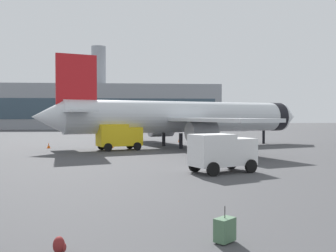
{
  "coord_description": "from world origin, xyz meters",
  "views": [
    {
      "loc": [
        0.02,
        -5.29,
        3.79
      ],
      "look_at": [
        2.4,
        25.09,
        3.0
      ],
      "focal_mm": 41.0,
      "sensor_mm": 36.0,
      "label": 1
    }
  ],
  "objects_px": {
    "airplane_at_gate": "(185,117)",
    "service_truck": "(119,136)",
    "safety_cone_outer": "(49,145)",
    "traveller_backpack": "(59,245)",
    "cargo_van": "(222,151)",
    "safety_cone_mid": "(179,139)",
    "safety_cone_far": "(112,144)",
    "safety_cone_near": "(241,155)",
    "rolling_suitcase": "(225,230)"
  },
  "relations": [
    {
      "from": "cargo_van",
      "to": "safety_cone_mid",
      "type": "xyz_separation_m",
      "value": [
        0.42,
        30.35,
        -1.05
      ]
    },
    {
      "from": "safety_cone_mid",
      "to": "safety_cone_far",
      "type": "bearing_deg",
      "value": -134.93
    },
    {
      "from": "service_truck",
      "to": "rolling_suitcase",
      "type": "height_order",
      "value": "service_truck"
    },
    {
      "from": "rolling_suitcase",
      "to": "traveller_backpack",
      "type": "distance_m",
      "value": 4.78
    },
    {
      "from": "service_truck",
      "to": "traveller_backpack",
      "type": "distance_m",
      "value": 32.18
    },
    {
      "from": "safety_cone_outer",
      "to": "rolling_suitcase",
      "type": "bearing_deg",
      "value": -69.39
    },
    {
      "from": "safety_cone_near",
      "to": "safety_cone_far",
      "type": "relative_size",
      "value": 0.77
    },
    {
      "from": "rolling_suitcase",
      "to": "airplane_at_gate",
      "type": "bearing_deg",
      "value": 84.94
    },
    {
      "from": "safety_cone_mid",
      "to": "safety_cone_outer",
      "type": "bearing_deg",
      "value": -150.25
    },
    {
      "from": "cargo_van",
      "to": "safety_cone_far",
      "type": "relative_size",
      "value": 5.82
    },
    {
      "from": "safety_cone_near",
      "to": "safety_cone_outer",
      "type": "xyz_separation_m",
      "value": [
        -19.61,
        12.87,
        0.01
      ]
    },
    {
      "from": "airplane_at_gate",
      "to": "safety_cone_far",
      "type": "bearing_deg",
      "value": -175.9
    },
    {
      "from": "airplane_at_gate",
      "to": "safety_cone_mid",
      "type": "distance_m",
      "value": 9.15
    },
    {
      "from": "cargo_van",
      "to": "traveller_backpack",
      "type": "bearing_deg",
      "value": -118.04
    },
    {
      "from": "cargo_van",
      "to": "safety_cone_far",
      "type": "distance_m",
      "value": 22.92
    },
    {
      "from": "airplane_at_gate",
      "to": "traveller_backpack",
      "type": "xyz_separation_m",
      "value": [
        -7.92,
        -36.39,
        -3.42
      ]
    },
    {
      "from": "cargo_van",
      "to": "rolling_suitcase",
      "type": "xyz_separation_m",
      "value": [
        -3.02,
        -14.02,
        -1.06
      ]
    },
    {
      "from": "safety_cone_mid",
      "to": "traveller_backpack",
      "type": "distance_m",
      "value": 45.67
    },
    {
      "from": "safety_cone_near",
      "to": "rolling_suitcase",
      "type": "distance_m",
      "value": 22.97
    },
    {
      "from": "safety_cone_mid",
      "to": "safety_cone_far",
      "type": "height_order",
      "value": "safety_cone_far"
    },
    {
      "from": "service_truck",
      "to": "rolling_suitcase",
      "type": "xyz_separation_m",
      "value": [
        4.72,
        -31.58,
        -1.22
      ]
    },
    {
      "from": "safety_cone_near",
      "to": "traveller_backpack",
      "type": "bearing_deg",
      "value": -116.42
    },
    {
      "from": "safety_cone_mid",
      "to": "safety_cone_outer",
      "type": "height_order",
      "value": "safety_cone_mid"
    },
    {
      "from": "safety_cone_outer",
      "to": "traveller_backpack",
      "type": "height_order",
      "value": "safety_cone_outer"
    },
    {
      "from": "cargo_van",
      "to": "safety_cone_outer",
      "type": "xyz_separation_m",
      "value": [
        -16.14,
        20.88,
        -1.13
      ]
    },
    {
      "from": "service_truck",
      "to": "cargo_van",
      "type": "distance_m",
      "value": 19.19
    },
    {
      "from": "safety_cone_near",
      "to": "safety_cone_mid",
      "type": "bearing_deg",
      "value": 97.76
    },
    {
      "from": "safety_cone_far",
      "to": "rolling_suitcase",
      "type": "relative_size",
      "value": 0.76
    },
    {
      "from": "safety_cone_outer",
      "to": "rolling_suitcase",
      "type": "height_order",
      "value": "rolling_suitcase"
    },
    {
      "from": "cargo_van",
      "to": "traveller_backpack",
      "type": "relative_size",
      "value": 10.07
    },
    {
      "from": "safety_cone_mid",
      "to": "traveller_backpack",
      "type": "xyz_separation_m",
      "value": [
        -8.19,
        -44.93,
        -0.17
      ]
    },
    {
      "from": "airplane_at_gate",
      "to": "safety_cone_near",
      "type": "xyz_separation_m",
      "value": [
        3.31,
        -13.79,
        -3.34
      ]
    },
    {
      "from": "safety_cone_far",
      "to": "traveller_backpack",
      "type": "bearing_deg",
      "value": -88.45
    },
    {
      "from": "airplane_at_gate",
      "to": "safety_cone_mid",
      "type": "bearing_deg",
      "value": 88.19
    },
    {
      "from": "rolling_suitcase",
      "to": "safety_cone_mid",
      "type": "bearing_deg",
      "value": 85.57
    },
    {
      "from": "safety_cone_far",
      "to": "service_truck",
      "type": "bearing_deg",
      "value": -74.6
    },
    {
      "from": "safety_cone_outer",
      "to": "rolling_suitcase",
      "type": "xyz_separation_m",
      "value": [
        13.12,
        -34.9,
        0.07
      ]
    },
    {
      "from": "airplane_at_gate",
      "to": "rolling_suitcase",
      "type": "height_order",
      "value": "airplane_at_gate"
    },
    {
      "from": "airplane_at_gate",
      "to": "cargo_van",
      "type": "height_order",
      "value": "airplane_at_gate"
    },
    {
      "from": "airplane_at_gate",
      "to": "traveller_backpack",
      "type": "bearing_deg",
      "value": -102.27
    },
    {
      "from": "service_truck",
      "to": "safety_cone_outer",
      "type": "distance_m",
      "value": 9.12
    },
    {
      "from": "safety_cone_near",
      "to": "safety_cone_far",
      "type": "bearing_deg",
      "value": 132.85
    },
    {
      "from": "service_truck",
      "to": "safety_cone_near",
      "type": "bearing_deg",
      "value": -40.43
    },
    {
      "from": "service_truck",
      "to": "safety_cone_mid",
      "type": "bearing_deg",
      "value": 57.44
    },
    {
      "from": "safety_cone_far",
      "to": "traveller_backpack",
      "type": "xyz_separation_m",
      "value": [
        0.97,
        -35.75,
        -0.18
      ]
    },
    {
      "from": "airplane_at_gate",
      "to": "service_truck",
      "type": "distance_m",
      "value": 9.19
    },
    {
      "from": "service_truck",
      "to": "cargo_van",
      "type": "relative_size",
      "value": 1.09
    },
    {
      "from": "safety_cone_outer",
      "to": "traveller_backpack",
      "type": "distance_m",
      "value": 36.44
    },
    {
      "from": "service_truck",
      "to": "rolling_suitcase",
      "type": "bearing_deg",
      "value": -81.49
    },
    {
      "from": "airplane_at_gate",
      "to": "safety_cone_mid",
      "type": "xyz_separation_m",
      "value": [
        0.27,
        8.54,
        -3.25
      ]
    }
  ]
}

